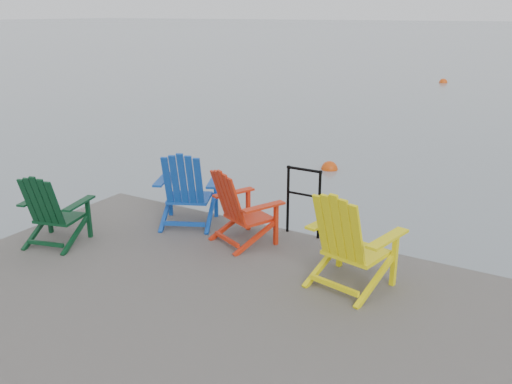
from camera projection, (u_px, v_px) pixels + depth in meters
The scene contains 9 objects.
ground at pixel (169, 361), 5.31m from camera, with size 400.00×400.00×0.00m, color slate.
dock at pixel (167, 330), 5.20m from camera, with size 6.00×5.00×1.40m.
handrail at pixel (304, 195), 6.87m from camera, with size 0.48×0.04×0.90m.
chair_green at pixel (52, 209), 6.61m from camera, with size 0.86×0.82×0.93m.
chair_blue at pixel (187, 188), 7.20m from camera, with size 1.02×0.98×1.04m.
chair_red at pixel (241, 206), 6.65m from camera, with size 0.93×0.90×0.96m.
chair_yellow at pixel (350, 239), 5.54m from camera, with size 0.97×0.91×1.07m.
buoy_a at pixel (329, 169), 11.74m from camera, with size 0.36×0.36×0.36m, color #C7410B.
buoy_b at pixel (443, 83), 25.91m from camera, with size 0.39×0.39×0.39m, color #D8450C.
Camera 1 is at (3.03, -3.45, 3.26)m, focal length 38.00 mm.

